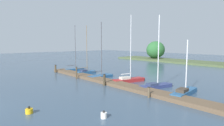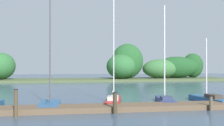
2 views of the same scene
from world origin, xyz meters
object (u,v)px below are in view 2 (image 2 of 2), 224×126
Objects in this scene: sailboat_4 at (165,98)px; sailboat_5 at (208,99)px; mooring_piling_3 at (211,103)px; sailboat_3 at (114,99)px; sailboat_2 at (50,103)px; mooring_piling_2 at (115,103)px; mooring_piling_1 at (16,103)px.

sailboat_4 is 3.46m from sailboat_5.
sailboat_4 is at bearing 116.29° from mooring_piling_3.
sailboat_4 is at bearing -78.31° from sailboat_3.
mooring_piling_2 is at bearing -125.57° from sailboat_2.
sailboat_5 reaches higher than mooring_piling_3.
sailboat_2 reaches higher than mooring_piling_3.
sailboat_4 is (4.10, -0.03, 0.03)m from sailboat_3.
sailboat_2 is 5.84× the size of mooring_piling_2.
sailboat_3 is at bearing 82.67° from mooring_piling_2.
sailboat_2 is at bearing 111.92° from sailboat_3.
sailboat_3 is 4.10m from sailboat_4.
sailboat_3 is 5.07× the size of mooring_piling_1.
mooring_piling_2 is (-0.46, -3.58, 0.30)m from sailboat_3.
mooring_piling_2 is 1.36× the size of mooring_piling_3.
sailboat_2 is 1.50× the size of sailboat_5.
mooring_piling_2 is 6.32m from mooring_piling_3.
sailboat_2 reaches higher than mooring_piling_2.
sailboat_3 is 8.47× the size of mooring_piling_3.
sailboat_4 is at bearing 20.11° from mooring_piling_1.
sailboat_3 reaches higher than mooring_piling_2.
mooring_piling_2 is at bearing 179.88° from mooring_piling_3.
mooring_piling_3 is (12.06, 0.21, -0.32)m from mooring_piling_1.
sailboat_5 is at bearing 13.98° from mooring_piling_1.
sailboat_3 reaches higher than sailboat_4.
sailboat_2 is 3.40m from mooring_piling_1.
mooring_piling_3 is (6.32, -0.01, -0.18)m from mooring_piling_2.
sailboat_5 is 3.63m from mooring_piling_3.
sailboat_3 is 1.59× the size of sailboat_5.
mooring_piling_2 is (5.74, 0.22, -0.15)m from mooring_piling_1.
sailboat_4 is 1.51× the size of sailboat_5.
sailboat_4 is at bearing -87.05° from sailboat_2.
sailboat_3 is at bearing 148.50° from mooring_piling_3.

